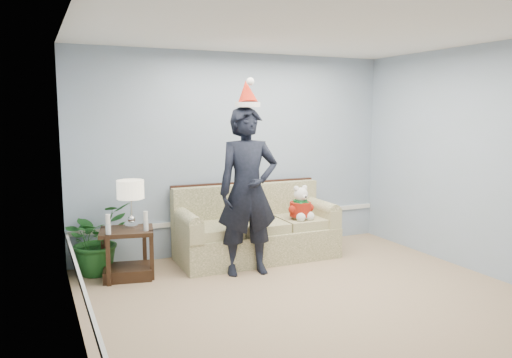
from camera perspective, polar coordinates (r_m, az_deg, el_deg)
The scene contains 10 objects.
room_shell at distance 4.62m, azimuth 9.66°, elevation 0.51°, with size 4.54×5.04×2.74m.
wainscot_trim at distance 5.37m, azimuth -8.48°, elevation -8.25°, with size 4.49×4.99×0.06m.
sofa at distance 6.62m, azimuth -0.13°, elevation -6.03°, with size 2.08×0.92×0.97m.
side_table at distance 6.04m, azimuth -14.47°, elevation -8.83°, with size 0.68×0.61×0.58m.
table_lamp at distance 5.95m, azimuth -14.16°, elevation -1.39°, with size 0.31×0.31×0.56m.
candle_pair at distance 5.76m, azimuth -14.51°, elevation -4.94°, with size 0.47×0.06×0.22m.
houseplant at distance 6.25m, azimuth -17.80°, elevation -6.50°, with size 0.76×0.66×0.85m, color #1F5C21.
man at distance 5.85m, azimuth -0.94°, elevation -1.42°, with size 0.72×0.47×1.98m, color black.
santa_hat at distance 5.79m, azimuth -1.03°, elevation 9.64°, with size 0.31×0.35×0.34m.
teddy_bear at distance 6.58m, azimuth 5.13°, elevation -3.21°, with size 0.30×0.33×0.46m.
Camera 1 is at (-2.57, -3.79, 1.93)m, focal length 35.00 mm.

